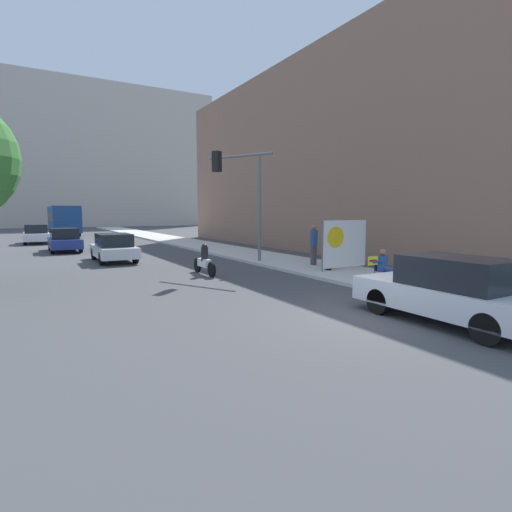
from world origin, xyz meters
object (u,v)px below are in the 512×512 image
car_on_road_distant (36,234)px  motorcycle_on_road (204,261)px  traffic_light_pole (244,186)px  seated_protester (384,266)px  city_bus_on_road (63,219)px  protest_banner (345,244)px  car_on_road_nearest (114,248)px  car_on_road_midblock (65,240)px  pedestrian_behind (314,244)px  parked_car_curbside (451,291)px  jogger_on_sidewalk (329,247)px

car_on_road_distant → motorcycle_on_road: bearing=-75.4°
traffic_light_pole → car_on_road_distant: bearing=112.1°
seated_protester → city_bus_on_road: (-6.89, 38.42, 1.05)m
seated_protester → car_on_road_distant: car_on_road_distant is taller
seated_protester → car_on_road_distant: bearing=124.4°
seated_protester → car_on_road_distant: 28.80m
seated_protester → motorcycle_on_road: 6.99m
seated_protester → protest_banner: (1.18, 3.22, 0.47)m
car_on_road_nearest → car_on_road_midblock: car_on_road_midblock is taller
motorcycle_on_road → traffic_light_pole: bearing=28.1°
pedestrian_behind → car_on_road_midblock: (-9.26, 13.87, -0.32)m
car_on_road_distant → motorcycle_on_road: car_on_road_distant is taller
city_bus_on_road → motorcycle_on_road: bearing=-85.2°
car_on_road_nearest → car_on_road_distant: (-3.22, 15.14, 0.04)m
protest_banner → city_bus_on_road: size_ratio=0.23×
car_on_road_distant → parked_car_curbside: bearing=-76.0°
protest_banner → motorcycle_on_road: bearing=155.7°
pedestrian_behind → car_on_road_distant: size_ratio=0.44×
protest_banner → car_on_road_nearest: protest_banner is taller
parked_car_curbside → car_on_road_nearest: parked_car_curbside is taller
pedestrian_behind → parked_car_curbside: (-2.99, -8.87, -0.30)m
protest_banner → jogger_on_sidewalk: bearing=161.4°
traffic_light_pole → motorcycle_on_road: (-2.58, -1.37, -3.16)m
pedestrian_behind → car_on_road_nearest: size_ratio=0.44×
jogger_on_sidewalk → car_on_road_distant: size_ratio=0.44×
traffic_light_pole → car_on_road_nearest: bearing=134.9°
jogger_on_sidewalk → traffic_light_pole: (-2.08, 3.55, 2.63)m
car_on_road_nearest → city_bus_on_road: bearing=90.8°
seated_protester → pedestrian_behind: bearing=93.7°
car_on_road_nearest → car_on_road_midblock: (-1.77, 6.94, 0.03)m
car_on_road_midblock → motorcycle_on_road: 13.92m
parked_car_curbside → car_on_road_midblock: bearing=105.4°
protest_banner → parked_car_curbside: protest_banner is taller
parked_car_curbside → motorcycle_on_road: size_ratio=2.08×
parked_car_curbside → car_on_road_nearest: size_ratio=1.05×
jogger_on_sidewalk → car_on_road_midblock: 17.79m
protest_banner → parked_car_curbside: size_ratio=0.56×
jogger_on_sidewalk → city_bus_on_road: size_ratio=0.17×
parked_car_curbside → motorcycle_on_road: (-2.13, 9.46, -0.22)m
city_bus_on_road → motorcycle_on_road: size_ratio=5.11×
traffic_light_pole → parked_car_curbside: bearing=-92.4°
seated_protester → car_on_road_midblock: size_ratio=0.27×
car_on_road_nearest → car_on_road_midblock: bearing=104.3°
jogger_on_sidewalk → car_on_road_nearest: 11.05m
seated_protester → city_bus_on_road: 39.05m
protest_banner → motorcycle_on_road: 5.88m
parked_car_curbside → city_bus_on_road: city_bus_on_road is taller
jogger_on_sidewalk → traffic_light_pole: traffic_light_pole is taller
seated_protester → pedestrian_behind: 5.14m
car_on_road_distant → motorcycle_on_road: (5.59, -21.48, -0.22)m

